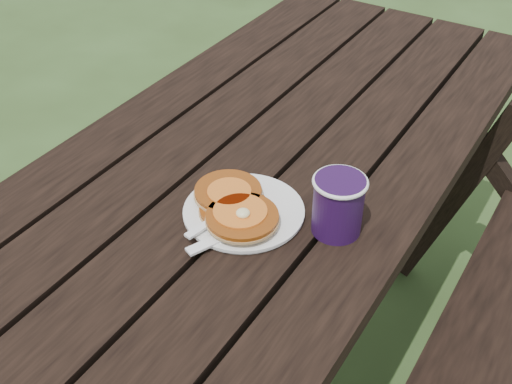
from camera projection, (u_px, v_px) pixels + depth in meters
The scene contains 7 objects.
ground at pixel (251, 381), 1.78m from camera, with size 60.00×60.00×0.00m, color #2D431C.
picnic_table at pixel (251, 289), 1.55m from camera, with size 1.36×1.80×0.75m.
plate at pixel (244, 212), 1.18m from camera, with size 0.22×0.22×0.01m, color white.
pancake_stack at pixel (235, 206), 1.16m from camera, with size 0.19×0.17×0.04m.
knife at pixel (233, 232), 1.12m from camera, with size 0.02×0.18×0.01m, color white.
fork at pixel (210, 222), 1.13m from camera, with size 0.03×0.16×0.01m, color white, non-canonical shape.
coffee_cup at pixel (338, 202), 1.11m from camera, with size 0.10×0.10×0.11m.
Camera 1 is at (0.58, -0.91, 1.51)m, focal length 45.00 mm.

